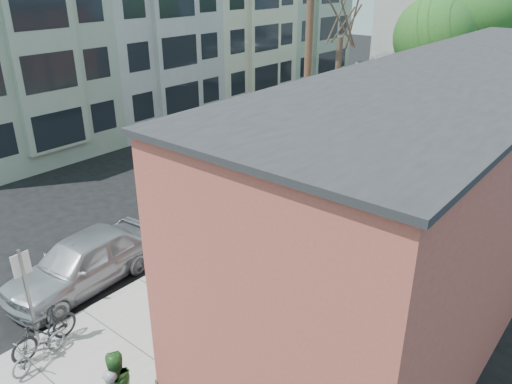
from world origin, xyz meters
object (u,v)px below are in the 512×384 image
Objects in this scene: tree_leafy_mid at (433,37)px; tree_leafy_far at (487,13)px; sign_post at (27,289)px; car_2 at (297,162)px; car_3 at (356,130)px; tree_bare at (335,116)px; parked_bike_a at (44,331)px; parking_meter_far at (339,157)px; patio_chair_a at (257,308)px; car_0 at (83,262)px; bus at (399,76)px; utility_pole_near at (306,72)px; parking_meter_near at (185,237)px; car_4 at (400,109)px; car_1 at (210,202)px; parked_bike_b at (39,350)px; cyclist at (212,261)px; patio_chair_b at (206,342)px.

tree_leafy_far is at bearing 90.00° from tree_leafy_mid.
sign_post is 23.70m from tree_leafy_mid.
car_3 is at bearing 92.05° from car_2.
tree_bare is at bearing -90.00° from tree_leafy_mid.
parked_bike_a is at bearing -87.45° from car_3.
patio_chair_a is (3.90, -10.85, -0.39)m from parking_meter_far.
tree_bare is 11.57m from car_0.
bus is (-5.07, 31.48, 0.98)m from parked_bike_a.
patio_chair_a is at bearing -63.56° from utility_pole_near.
parking_meter_near is at bearing -82.52° from bus.
car_4 is at bearing 86.55° from car_3.
car_1 reaches higher than car_3.
utility_pole_near is 11.56m from tree_leafy_mid.
tree_bare is 13.72m from parked_bike_a.
sign_post reaches higher than car_0.
car_0 is at bearing -91.04° from car_2.
car_1 is at bearing -92.23° from car_3.
tree_leafy_mid is 21.62m from car_0.
parking_meter_far is at bearing -73.48° from car_3.
tree_bare is 1.09× the size of car_3.
tree_leafy_far reaches higher than car_3.
cyclist is at bearing 67.92° from parked_bike_b.
parked_bike_b is at bearing -24.24° from sign_post.
car_0 is at bearing -160.55° from patio_chair_b.
bus reaches higher than car_1.
utility_pole_near is at bearing 86.51° from parked_bike_a.
parking_meter_far is 17.06m from bus.
bus is (-8.41, 29.11, 1.09)m from patio_chair_b.
parked_bike_b is (0.80, -15.44, -0.42)m from parking_meter_far.
car_2 is 0.93× the size of car_3.
patio_chair_b is 0.57× the size of cyclist.
parking_meter_near is 7.91m from utility_pole_near.
sign_post is at bearing -62.03° from car_0.
tree_bare is 6.42m from car_1.
car_4 is at bearing 94.26° from sign_post.
tree_leafy_mid is 0.63× the size of bus.
patio_chair_a is at bearing -70.06° from tree_bare.
patio_chair_a is (3.76, -7.56, -4.82)m from utility_pole_near.
bus is at bearing 106.04° from tree_bare.
car_0 is at bearing 46.50° from cyclist.
sign_post is at bearing -89.62° from parking_meter_far.
parked_bike_b is at bearing -89.40° from tree_leafy_mid.
parking_meter_near is 3.04m from car_1.
utility_pole_near is 1.83× the size of car_2.
patio_chair_a is at bearing -61.62° from car_2.
car_2 is (-1.89, 13.71, 0.09)m from parked_bike_a.
patio_chair_a is (3.35, -19.11, -5.06)m from tree_leafy_mid.
sign_post is 2.26× the size of parking_meter_near.
parked_bike_b is (-3.10, -4.59, -0.03)m from patio_chair_a.
parked_bike_b is (0.70, -0.31, -1.27)m from sign_post.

